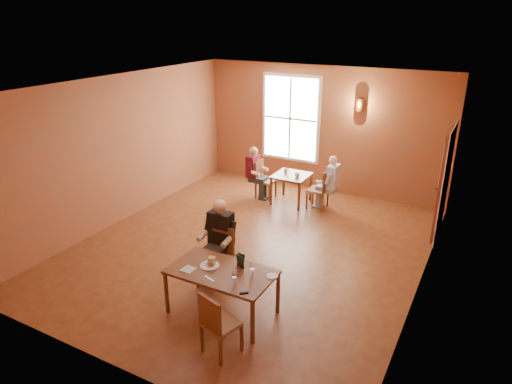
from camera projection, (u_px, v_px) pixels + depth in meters
The scene contains 29 objects.
ground at pixel (251, 247), 8.55m from camera, with size 6.00×7.00×0.01m, color brown.
wall_back at pixel (322, 130), 10.86m from camera, with size 6.00×0.04×3.00m, color brown.
wall_front at pixel (100, 261), 5.13m from camera, with size 6.00×0.04×3.00m, color brown.
wall_left at pixel (122, 149), 9.32m from camera, with size 0.04×7.00×3.00m, color brown.
wall_right at pixel (430, 203), 6.67m from camera, with size 0.04×7.00×3.00m, color brown.
ceiling at pixel (250, 85), 7.45m from camera, with size 6.00×7.00×0.04m, color white.
window at pixel (290, 119), 11.10m from camera, with size 1.36×0.10×1.96m, color white.
door at pixel (443, 183), 8.75m from camera, with size 0.12×1.04×2.10m, color maroon.
wall_sconce at pixel (360, 105), 10.13m from camera, with size 0.16×0.16×0.28m, color brown.
main_table at pixel (222, 292), 6.57m from camera, with size 1.50×0.84×0.70m, color brown, non-canonical shape.
chair_diner_main at pixel (217, 257), 7.29m from camera, with size 0.41×0.41×0.92m, color #3C200F, non-canonical shape.
diner_main at pixel (216, 247), 7.19m from camera, with size 0.52×0.52×1.30m, color #442C1F, non-canonical shape.
chair_empty at pixel (221, 323), 5.76m from camera, with size 0.40×0.40×0.90m, color #5F2E12, non-canonical shape.
plate_food at pixel (210, 265), 6.55m from camera, with size 0.28×0.28×0.04m, color white.
sandwich at pixel (212, 262), 6.57m from camera, with size 0.09×0.09×0.11m, color tan.
goblet_a at pixel (252, 268), 6.34m from camera, with size 0.07×0.07×0.18m, color white, non-canonical shape.
goblet_c at pixel (235, 276), 6.14m from camera, with size 0.07×0.07×0.18m, color silver, non-canonical shape.
menu_stand at pixel (240, 260), 6.51m from camera, with size 0.12×0.06×0.20m, color black.
knife at pixel (209, 279), 6.25m from camera, with size 0.20×0.02×0.00m, color silver.
napkin at pixel (188, 269), 6.48m from camera, with size 0.18×0.18×0.01m, color white.
side_plate at pixel (272, 276), 6.30m from camera, with size 0.17×0.17×0.01m, color white.
sunglasses at pixel (244, 293), 5.92m from camera, with size 0.12×0.04×0.01m, color black.
second_table at pixel (291, 189), 10.46m from camera, with size 0.77×0.77×0.68m, color brown, non-canonical shape.
chair_diner_white at pixel (318, 189), 10.13m from camera, with size 0.40×0.40×0.91m, color #47240D, non-canonical shape.
diner_white at pixel (319, 183), 10.06m from camera, with size 0.48×0.48×1.19m, color silver, non-canonical shape.
chair_diner_maroon at pixel (266, 180), 10.70m from camera, with size 0.39×0.39×0.89m, color #4C2718, non-canonical shape.
diner_maroon at pixel (265, 174), 10.66m from camera, with size 0.47×0.47×1.18m, color #591920, non-canonical shape.
cup_a at pixel (297, 175), 10.18m from camera, with size 0.11×0.11×0.09m, color white.
cup_b at pixel (286, 171), 10.46m from camera, with size 0.09×0.09×0.09m, color silver.
Camera 1 is at (3.68, -6.62, 4.10)m, focal length 32.00 mm.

